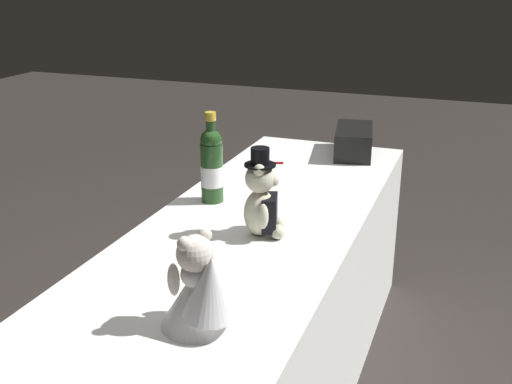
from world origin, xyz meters
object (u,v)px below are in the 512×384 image
Objects in this scene: signing_pen at (267,163)px; gift_case_black at (354,141)px; champagne_bottle at (212,164)px; teddy_bear_groom at (263,201)px; teddy_bear_bride at (201,288)px.

gift_case_black is at bearing -48.60° from signing_pen.
champagne_bottle is at bearing 176.01° from signing_pen.
teddy_bear_groom is 0.77m from signing_pen.
teddy_bear_bride is 0.72× the size of champagne_bottle.
teddy_bear_groom is 2.16× the size of signing_pen.
teddy_bear_bride is at bearing 178.94° from gift_case_black.
teddy_bear_groom is at bearing 5.05° from teddy_bear_bride.
signing_pen is at bearing 12.84° from teddy_bear_bride.
gift_case_black is (0.28, -0.32, 0.06)m from signing_pen.
signing_pen is at bearing -3.99° from champagne_bottle.
signing_pen is (1.28, 0.29, -0.10)m from teddy_bear_bride.
gift_case_black reaches higher than signing_pen.
champagne_bottle is (0.22, 0.28, 0.03)m from teddy_bear_groom.
champagne_bottle reaches higher than signing_pen.
teddy_bear_bride is at bearing -157.26° from champagne_bottle.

